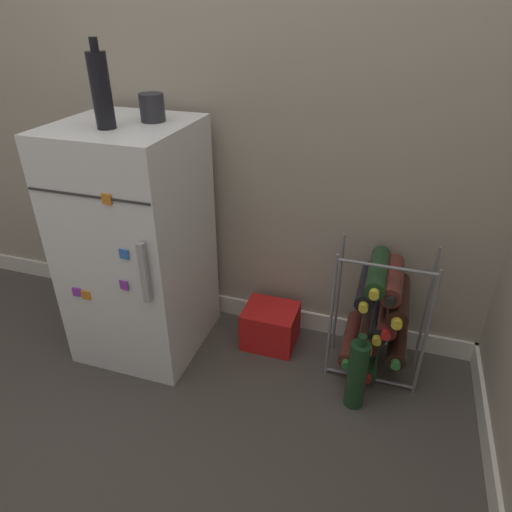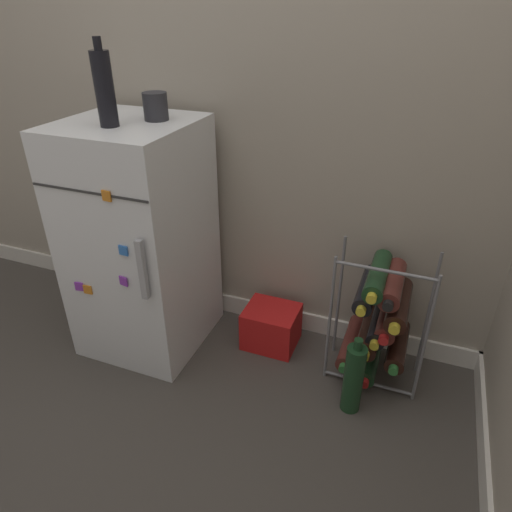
{
  "view_description": "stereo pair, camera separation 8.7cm",
  "coord_description": "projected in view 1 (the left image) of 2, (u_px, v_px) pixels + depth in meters",
  "views": [
    {
      "loc": [
        0.46,
        -1.13,
        1.34
      ],
      "look_at": [
        -0.01,
        0.32,
        0.48
      ],
      "focal_mm": 32.0,
      "sensor_mm": 36.0,
      "label": 1
    },
    {
      "loc": [
        0.54,
        -1.1,
        1.34
      ],
      "look_at": [
        -0.01,
        0.32,
        0.48
      ],
      "focal_mm": 32.0,
      "sensor_mm": 36.0,
      "label": 2
    }
  ],
  "objects": [
    {
      "name": "mini_fridge",
      "position": [
        138.0,
        244.0,
        1.83
      ],
      "size": [
        0.48,
        0.51,
        0.96
      ],
      "color": "silver",
      "rests_on": "ground_plane"
    },
    {
      "name": "fridge_top_cup",
      "position": [
        152.0,
        108.0,
        1.6
      ],
      "size": [
        0.09,
        0.09,
        0.1
      ],
      "color": "#28282D",
      "rests_on": "mini_fridge"
    },
    {
      "name": "ground_plane",
      "position": [
        232.0,
        407.0,
        1.72
      ],
      "size": [
        14.0,
        14.0,
        0.0
      ],
      "primitive_type": "plane",
      "color": "#423D38"
    },
    {
      "name": "soda_box",
      "position": [
        270.0,
        326.0,
        2.0
      ],
      "size": [
        0.23,
        0.19,
        0.18
      ],
      "color": "red",
      "rests_on": "ground_plane"
    },
    {
      "name": "fridge_top_bottle",
      "position": [
        101.0,
        90.0,
        1.47
      ],
      "size": [
        0.06,
        0.06,
        0.28
      ],
      "color": "black",
      "rests_on": "mini_fridge"
    },
    {
      "name": "wine_rack",
      "position": [
        380.0,
        313.0,
        1.75
      ],
      "size": [
        0.36,
        0.32,
        0.56
      ],
      "color": "slate",
      "rests_on": "ground_plane"
    },
    {
      "name": "wall_back",
      "position": [
        282.0,
        32.0,
        1.59
      ],
      "size": [
        6.78,
        0.07,
        2.5
      ],
      "color": "#9E9384",
      "rests_on": "ground_plane"
    },
    {
      "name": "loose_bottle_floor",
      "position": [
        357.0,
        374.0,
        1.66
      ],
      "size": [
        0.07,
        0.07,
        0.32
      ],
      "color": "#19381E",
      "rests_on": "ground_plane"
    }
  ]
}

